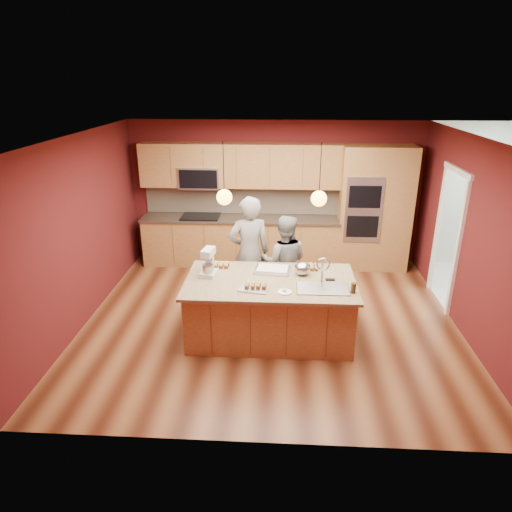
# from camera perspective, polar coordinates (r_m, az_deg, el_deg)

# --- Properties ---
(floor) EXTENTS (5.50, 5.50, 0.00)m
(floor) POSITION_cam_1_polar(r_m,az_deg,el_deg) (6.98, 1.81, -7.92)
(floor) COLOR #451F10
(floor) RESTS_ON ground
(ceiling) EXTENTS (5.50, 5.50, 0.00)m
(ceiling) POSITION_cam_1_polar(r_m,az_deg,el_deg) (6.12, 2.11, 14.64)
(ceiling) COLOR silver
(ceiling) RESTS_ON ground
(wall_back) EXTENTS (5.50, 0.00, 5.50)m
(wall_back) POSITION_cam_1_polar(r_m,az_deg,el_deg) (8.83, 2.38, 7.90)
(wall_back) COLOR #4F1315
(wall_back) RESTS_ON ground
(wall_front) EXTENTS (5.50, 0.00, 5.50)m
(wall_front) POSITION_cam_1_polar(r_m,az_deg,el_deg) (4.15, 1.03, -8.72)
(wall_front) COLOR #4F1315
(wall_front) RESTS_ON ground
(wall_left) EXTENTS (0.00, 5.00, 5.00)m
(wall_left) POSITION_cam_1_polar(r_m,az_deg,el_deg) (7.04, -21.06, 2.86)
(wall_left) COLOR #4F1315
(wall_left) RESTS_ON ground
(wall_right) EXTENTS (0.00, 5.00, 5.00)m
(wall_right) POSITION_cam_1_polar(r_m,az_deg,el_deg) (6.94, 25.30, 1.93)
(wall_right) COLOR #4F1315
(wall_right) RESTS_ON ground
(cabinet_run) EXTENTS (3.74, 0.64, 2.30)m
(cabinet_run) POSITION_cam_1_polar(r_m,az_deg,el_deg) (8.72, -2.18, 5.23)
(cabinet_run) COLOR brown
(cabinet_run) RESTS_ON floor
(oven_column) EXTENTS (1.30, 0.62, 2.30)m
(oven_column) POSITION_cam_1_polar(r_m,az_deg,el_deg) (8.75, 14.55, 5.75)
(oven_column) COLOR brown
(oven_column) RESTS_ON floor
(doorway_trim) EXTENTS (0.08, 1.11, 2.20)m
(doorway_trim) POSITION_cam_1_polar(r_m,az_deg,el_deg) (7.73, 22.77, 1.85)
(doorway_trim) COLOR white
(doorway_trim) RESTS_ON wall_right
(pendant_left) EXTENTS (0.20, 0.20, 0.80)m
(pendant_left) POSITION_cam_1_polar(r_m,az_deg,el_deg) (5.87, -3.98, 7.38)
(pendant_left) COLOR black
(pendant_left) RESTS_ON ceiling
(pendant_right) EXTENTS (0.20, 0.20, 0.80)m
(pendant_right) POSITION_cam_1_polar(r_m,az_deg,el_deg) (5.84, 7.87, 7.16)
(pendant_right) COLOR black
(pendant_right) RESTS_ON ceiling
(island) EXTENTS (2.31, 1.30, 1.23)m
(island) POSITION_cam_1_polar(r_m,az_deg,el_deg) (6.39, 1.90, -6.45)
(island) COLOR brown
(island) RESTS_ON floor
(person_left) EXTENTS (0.75, 0.59, 1.79)m
(person_left) POSITION_cam_1_polar(r_m,az_deg,el_deg) (7.04, -0.87, 0.40)
(person_left) COLOR black
(person_left) RESTS_ON floor
(person_right) EXTENTS (0.76, 0.61, 1.50)m
(person_right) POSITION_cam_1_polar(r_m,az_deg,el_deg) (7.08, 3.56, -0.78)
(person_right) COLOR slate
(person_right) RESTS_ON floor
(stand_mixer) EXTENTS (0.25, 0.31, 0.39)m
(stand_mixer) POSITION_cam_1_polar(r_m,az_deg,el_deg) (6.34, -5.94, -0.99)
(stand_mixer) COLOR silver
(stand_mixer) RESTS_ON island
(sheet_cake) EXTENTS (0.53, 0.42, 0.05)m
(sheet_cake) POSITION_cam_1_polar(r_m,az_deg,el_deg) (6.49, 2.07, -1.69)
(sheet_cake) COLOR silver
(sheet_cake) RESTS_ON island
(cooling_rack) EXTENTS (0.42, 0.34, 0.02)m
(cooling_rack) POSITION_cam_1_polar(r_m,az_deg,el_deg) (5.95, -0.27, -4.06)
(cooling_rack) COLOR #B7BABE
(cooling_rack) RESTS_ON island
(mixing_bowl) EXTENTS (0.23, 0.23, 0.19)m
(mixing_bowl) POSITION_cam_1_polar(r_m,az_deg,el_deg) (6.38, 5.81, -1.57)
(mixing_bowl) COLOR #B3B5BB
(mixing_bowl) RESTS_ON island
(plate) EXTENTS (0.18, 0.18, 0.01)m
(plate) POSITION_cam_1_polar(r_m,az_deg,el_deg) (5.87, 3.60, -4.51)
(plate) COLOR white
(plate) RESTS_ON island
(tumbler) EXTENTS (0.07, 0.07, 0.13)m
(tumbler) POSITION_cam_1_polar(r_m,az_deg,el_deg) (5.96, 12.07, -3.93)
(tumbler) COLOR #35240F
(tumbler) RESTS_ON island
(phone) EXTENTS (0.13, 0.07, 0.01)m
(phone) POSITION_cam_1_polar(r_m,az_deg,el_deg) (6.30, 9.26, -2.92)
(phone) COLOR black
(phone) RESTS_ON island
(cupcakes_left) EXTENTS (0.32, 0.16, 0.07)m
(cupcakes_left) POSITION_cam_1_polar(r_m,az_deg,el_deg) (6.63, -4.71, -1.12)
(cupcakes_left) COLOR gold
(cupcakes_left) RESTS_ON island
(cupcakes_rack) EXTENTS (0.30, 0.15, 0.07)m
(cupcakes_rack) POSITION_cam_1_polar(r_m,az_deg,el_deg) (5.94, -0.04, -3.70)
(cupcakes_rack) COLOR gold
(cupcakes_rack) RESTS_ON island
(cupcakes_right) EXTENTS (0.21, 0.21, 0.06)m
(cupcakes_right) POSITION_cam_1_polar(r_m,az_deg,el_deg) (6.61, 6.94, -1.33)
(cupcakes_right) COLOR gold
(cupcakes_right) RESTS_ON island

